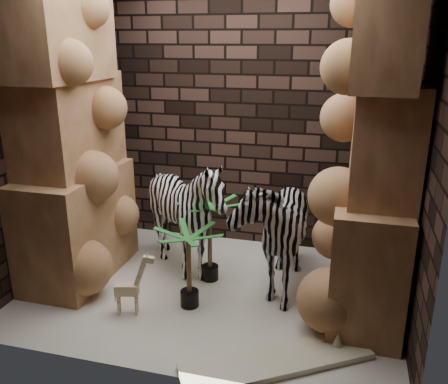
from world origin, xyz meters
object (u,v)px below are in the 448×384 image
(zebra_left, at_px, (186,221))
(zebra_right, at_px, (273,217))
(palm_back, at_px, (189,268))
(surfboard, at_px, (277,361))
(palm_front, at_px, (210,240))
(giraffe_toy, at_px, (126,283))

(zebra_left, bearing_deg, zebra_right, -4.61)
(zebra_left, relative_size, palm_back, 1.69)
(zebra_right, relative_size, surfboard, 0.97)
(palm_front, bearing_deg, palm_back, -94.37)
(zebra_left, relative_size, giraffe_toy, 2.12)
(giraffe_toy, bearing_deg, palm_front, 41.10)
(zebra_left, height_order, giraffe_toy, zebra_left)
(zebra_left, distance_m, palm_back, 0.67)
(zebra_right, distance_m, zebra_left, 0.89)
(giraffe_toy, xyz_separation_m, surfboard, (1.39, -0.34, -0.28))
(palm_front, bearing_deg, surfboard, -52.73)
(palm_front, distance_m, surfboard, 1.48)
(palm_front, bearing_deg, giraffe_toy, -123.92)
(giraffe_toy, height_order, palm_back, palm_back)
(zebra_left, height_order, palm_front, zebra_left)
(surfboard, bearing_deg, palm_front, 94.48)
(giraffe_toy, bearing_deg, surfboard, -28.83)
(giraffe_toy, distance_m, palm_back, 0.56)
(giraffe_toy, distance_m, palm_front, 0.96)
(zebra_right, height_order, palm_back, zebra_right)
(surfboard, bearing_deg, giraffe_toy, 133.36)
(palm_back, bearing_deg, palm_front, 85.63)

